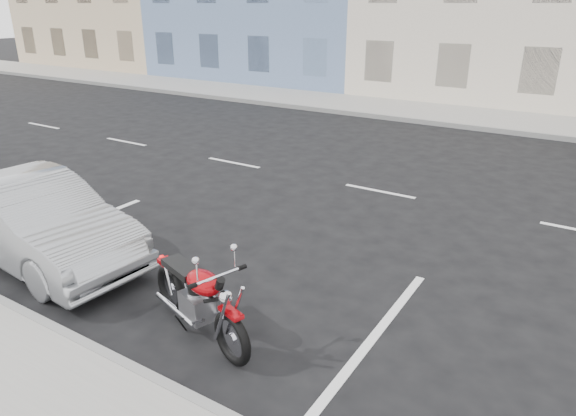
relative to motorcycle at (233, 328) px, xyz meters
name	(u,v)px	position (x,y,z in m)	size (l,w,h in m)	color
ground	(474,210)	(1.13, 6.22, -0.47)	(120.00, 120.00, 0.00)	black
sidewalk_far	(396,109)	(-3.87, 14.92, -0.40)	(80.00, 3.40, 0.15)	gray
curb_far	(379,117)	(-3.87, 13.22, -0.39)	(80.00, 0.12, 0.16)	gray
motorcycle	(233,328)	(0.00, 0.00, 0.00)	(1.99, 0.89, 1.03)	black
sedan_silver	(35,220)	(-4.16, 0.39, 0.20)	(1.42, 4.08, 1.35)	#9A9DA1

